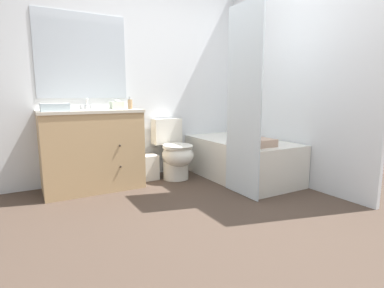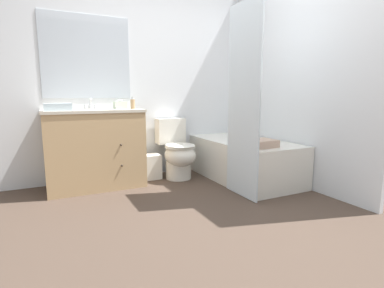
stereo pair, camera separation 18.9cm
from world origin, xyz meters
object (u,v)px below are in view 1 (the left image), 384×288
object	(u,v)px
tissue_box	(117,105)
soap_dispenser	(130,104)
bathtub	(240,159)
bath_towel_folded	(259,143)
vanity_cabinet	(92,149)
hand_towel_folded	(55,107)
toilet	(175,152)
sink_faucet	(86,106)
wastebasket	(147,167)

from	to	relation	value
tissue_box	soap_dispenser	xyz separation A→B (m)	(0.11, -0.15, 0.02)
bathtub	tissue_box	xyz separation A→B (m)	(-1.36, 0.57, 0.67)
bathtub	bath_towel_folded	size ratio (longest dim) A/B	4.63
vanity_cabinet	hand_towel_folded	world-z (taller)	hand_towel_folded
toilet	bath_towel_folded	bearing A→B (deg)	-56.41
hand_towel_folded	bath_towel_folded	size ratio (longest dim) A/B	0.82
sink_faucet	bathtub	xyz separation A→B (m)	(1.69, -0.64, -0.66)
vanity_cabinet	hand_towel_folded	size ratio (longest dim) A/B	4.05
bath_towel_folded	vanity_cabinet	bearing A→B (deg)	148.65
toilet	bathtub	xyz separation A→B (m)	(0.72, -0.39, -0.08)
tissue_box	bathtub	bearing A→B (deg)	-22.66
soap_dispenser	bath_towel_folded	size ratio (longest dim) A/B	0.43
toilet	soap_dispenser	world-z (taller)	soap_dispenser
bathtub	soap_dispenser	bearing A→B (deg)	161.64
hand_towel_folded	sink_faucet	bearing A→B (deg)	43.37
sink_faucet	bath_towel_folded	size ratio (longest dim) A/B	0.45
sink_faucet	wastebasket	xyz separation A→B (m)	(0.65, -0.13, -0.76)
soap_dispenser	tissue_box	bearing A→B (deg)	125.08
vanity_cabinet	bath_towel_folded	bearing A→B (deg)	-31.35
bathtub	wastebasket	xyz separation A→B (m)	(-1.04, 0.51, -0.09)
soap_dispenser	hand_towel_folded	bearing A→B (deg)	-172.15
bath_towel_folded	bathtub	bearing A→B (deg)	73.95
hand_towel_folded	soap_dispenser	bearing A→B (deg)	7.85
toilet	bath_towel_folded	size ratio (longest dim) A/B	2.32
toilet	hand_towel_folded	distance (m)	1.45
wastebasket	soap_dispenser	distance (m)	0.82
wastebasket	hand_towel_folded	xyz separation A→B (m)	(-1.00, -0.20, 0.76)
tissue_box	sink_faucet	bearing A→B (deg)	167.28
sink_faucet	soap_dispenser	xyz separation A→B (m)	(0.43, -0.23, 0.02)
wastebasket	tissue_box	bearing A→B (deg)	170.19
hand_towel_folded	bath_towel_folded	world-z (taller)	hand_towel_folded
bath_towel_folded	soap_dispenser	bearing A→B (deg)	141.19
wastebasket	hand_towel_folded	size ratio (longest dim) A/B	1.17
vanity_cabinet	bathtub	world-z (taller)	vanity_cabinet
wastebasket	tissue_box	xyz separation A→B (m)	(-0.32, 0.06, 0.77)
vanity_cabinet	soap_dispenser	xyz separation A→B (m)	(0.43, -0.05, 0.49)
vanity_cabinet	tissue_box	world-z (taller)	tissue_box
bathtub	hand_towel_folded	world-z (taller)	hand_towel_folded
soap_dispenser	bath_towel_folded	xyz separation A→B (m)	(1.12, -0.90, -0.41)
sink_faucet	soap_dispenser	size ratio (longest dim) A/B	1.04
sink_faucet	bathtub	bearing A→B (deg)	-20.83
vanity_cabinet	wastebasket	size ratio (longest dim) A/B	3.47
vanity_cabinet	toilet	world-z (taller)	vanity_cabinet
sink_faucet	bath_towel_folded	distance (m)	1.95
sink_faucet	bathtub	distance (m)	1.93
bathtub	sink_faucet	bearing A→B (deg)	159.17
vanity_cabinet	bath_towel_folded	size ratio (longest dim) A/B	3.31
hand_towel_folded	bath_towel_folded	distance (m)	2.10
tissue_box	soap_dispenser	distance (m)	0.19
wastebasket	sink_faucet	bearing A→B (deg)	168.72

